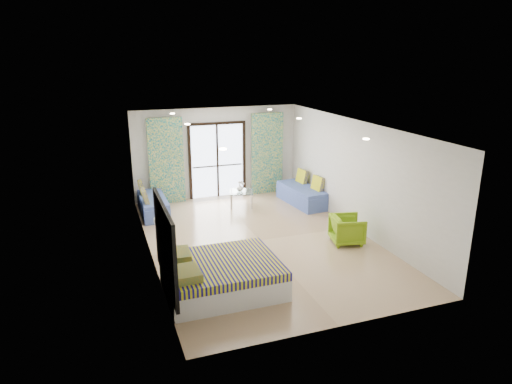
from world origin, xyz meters
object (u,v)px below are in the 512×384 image
object	(u,v)px
daybed_left	(153,205)
daybed_right	(302,194)
armchair	(347,228)
bed	(221,275)
coffee_table	(241,193)

from	to	relation	value
daybed_left	daybed_right	size ratio (longest dim) A/B	0.91
daybed_left	armchair	bearing A→B (deg)	-41.77
bed	daybed_right	world-z (taller)	daybed_right
daybed_right	daybed_left	bearing A→B (deg)	166.60
bed	armchair	bearing A→B (deg)	19.09
bed	daybed_right	bearing A→B (deg)	48.90
bed	armchair	size ratio (longest dim) A/B	2.90
daybed_left	daybed_right	world-z (taller)	daybed_right
bed	daybed_left	bearing A→B (deg)	97.76
daybed_left	coffee_table	bearing A→B (deg)	-3.85
daybed_left	armchair	xyz separation A→B (m)	(3.97, -3.52, 0.09)
bed	daybed_right	distance (m)	5.47
daybed_left	coffee_table	world-z (taller)	daybed_left
daybed_left	armchair	distance (m)	5.31
daybed_left	bed	bearing A→B (deg)	-82.43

